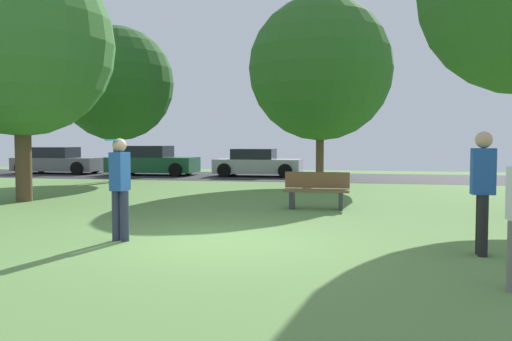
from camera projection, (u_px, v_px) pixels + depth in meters
ground_plane at (213, 241)px, 8.92m from camera, size 44.00×44.00×0.00m
road_strip at (310, 177)px, 24.58m from camera, size 44.00×6.40×0.01m
maple_tree_far at (117, 84)px, 21.60m from camera, size 4.60×4.60×6.28m
birch_tree_lone at (320, 69)px, 19.99m from camera, size 5.37×5.37×7.05m
oak_tree_right at (21, 44)px, 14.58m from camera, size 5.04×5.04×6.84m
person_thrower at (483, 186)px, 7.73m from camera, size 0.32×0.30×1.81m
person_bystander at (120, 184)px, 8.88m from camera, size 0.30×0.34×1.71m
frisbee_disc at (113, 140)px, 8.83m from camera, size 0.38×0.38×0.03m
parked_car_grey at (57, 161)px, 27.44m from camera, size 4.44×1.96×1.35m
parked_car_green at (152, 162)px, 26.17m from camera, size 4.31×2.05×1.43m
parked_car_silver at (257, 164)px, 25.18m from camera, size 4.05×1.99×1.30m
park_bench at (317, 190)px, 13.15m from camera, size 1.60×0.45×0.90m
street_lamp_post at (115, 127)px, 22.28m from camera, size 0.14×0.14×4.50m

